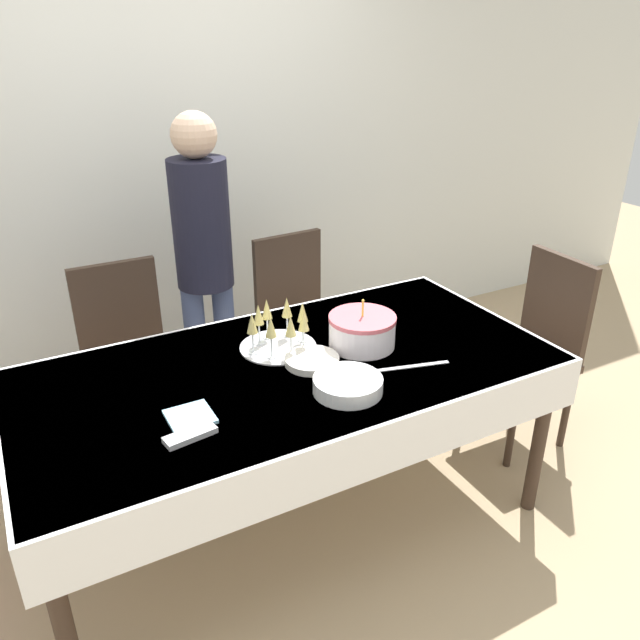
% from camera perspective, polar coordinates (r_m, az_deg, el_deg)
% --- Properties ---
extents(ground_plane, '(12.00, 12.00, 0.00)m').
position_cam_1_polar(ground_plane, '(2.89, -2.43, -17.64)').
color(ground_plane, tan).
extents(wall_back, '(8.00, 0.05, 2.70)m').
position_cam_1_polar(wall_back, '(3.65, -14.26, 14.81)').
color(wall_back, silver).
rests_on(wall_back, ground_plane).
extents(dining_table, '(2.08, 1.03, 0.77)m').
position_cam_1_polar(dining_table, '(2.48, -2.71, -6.16)').
color(dining_table, white).
rests_on(dining_table, ground_plane).
extents(dining_chair_far_left, '(0.42, 0.42, 0.97)m').
position_cam_1_polar(dining_chair_far_left, '(3.13, -17.14, -3.12)').
color(dining_chair_far_left, '#38281E').
rests_on(dining_chair_far_left, ground_plane).
extents(dining_chair_far_right, '(0.45, 0.45, 0.97)m').
position_cam_1_polar(dining_chair_far_right, '(3.38, -1.97, 0.30)').
color(dining_chair_far_right, '#38281E').
rests_on(dining_chair_far_right, ground_plane).
extents(dining_chair_right_end, '(0.43, 0.43, 0.97)m').
position_cam_1_polar(dining_chair_right_end, '(3.29, 19.09, -1.92)').
color(dining_chair_right_end, '#38281E').
rests_on(dining_chair_right_end, ground_plane).
extents(birthday_cake, '(0.28, 0.28, 0.21)m').
position_cam_1_polar(birthday_cake, '(2.55, 3.87, -1.00)').
color(birthday_cake, white).
rests_on(birthday_cake, dining_table).
extents(champagne_tray, '(0.31, 0.31, 0.18)m').
position_cam_1_polar(champagne_tray, '(2.52, -3.79, -0.66)').
color(champagne_tray, silver).
rests_on(champagne_tray, dining_table).
extents(plate_stack_main, '(0.25, 0.25, 0.06)m').
position_cam_1_polar(plate_stack_main, '(2.25, 2.56, -5.94)').
color(plate_stack_main, white).
rests_on(plate_stack_main, dining_table).
extents(plate_stack_dessert, '(0.21, 0.21, 0.03)m').
position_cam_1_polar(plate_stack_dessert, '(2.43, -0.74, -3.72)').
color(plate_stack_dessert, silver).
rests_on(plate_stack_dessert, dining_table).
extents(cake_knife, '(0.29, 0.09, 0.00)m').
position_cam_1_polar(cake_knife, '(2.44, 8.43, -4.21)').
color(cake_knife, silver).
rests_on(cake_knife, dining_table).
extents(fork_pile, '(0.18, 0.08, 0.02)m').
position_cam_1_polar(fork_pile, '(2.07, -11.78, -10.26)').
color(fork_pile, silver).
rests_on(fork_pile, dining_table).
extents(napkin_pile, '(0.15, 0.15, 0.01)m').
position_cam_1_polar(napkin_pile, '(2.16, -11.80, -8.64)').
color(napkin_pile, '#8CC6E0').
rests_on(napkin_pile, dining_table).
extents(person_standing, '(0.28, 0.28, 1.63)m').
position_cam_1_polar(person_standing, '(3.13, -10.62, 6.47)').
color(person_standing, '#3F4C72').
rests_on(person_standing, ground_plane).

